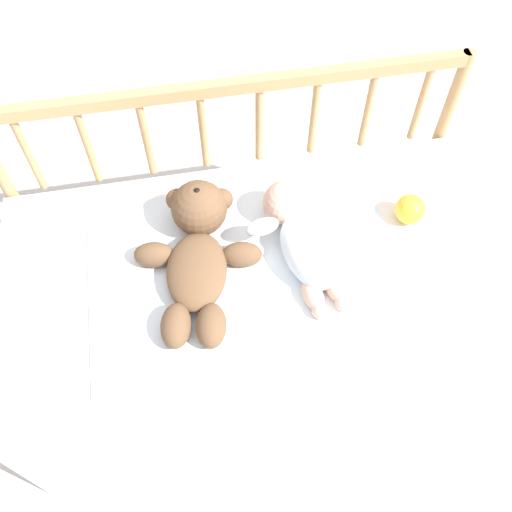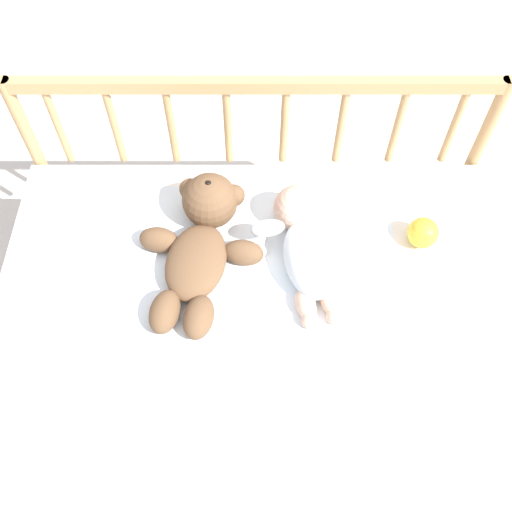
% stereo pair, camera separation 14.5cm
% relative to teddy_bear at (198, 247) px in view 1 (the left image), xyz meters
% --- Properties ---
extents(ground_plane, '(12.00, 12.00, 0.00)m').
position_rel_teddy_bear_xyz_m(ground_plane, '(0.14, -0.06, -0.58)').
color(ground_plane, silver).
extents(crib_mattress, '(1.34, 0.72, 0.53)m').
position_rel_teddy_bear_xyz_m(crib_mattress, '(0.14, -0.06, -0.32)').
color(crib_mattress, white).
rests_on(crib_mattress, ground_plane).
extents(crib_rail, '(1.34, 0.04, 0.83)m').
position_rel_teddy_bear_xyz_m(crib_rail, '(0.14, 0.33, 0.01)').
color(crib_rail, tan).
rests_on(crib_rail, ground_plane).
extents(blanket, '(0.81, 0.56, 0.01)m').
position_rel_teddy_bear_xyz_m(blanket, '(0.11, -0.06, -0.05)').
color(blanket, white).
rests_on(blanket, crib_mattress).
extents(teddy_bear, '(0.34, 0.47, 0.15)m').
position_rel_teddy_bear_xyz_m(teddy_bear, '(0.00, 0.00, 0.00)').
color(teddy_bear, brown).
rests_on(teddy_bear, crib_mattress).
extents(baby, '(0.28, 0.40, 0.12)m').
position_rel_teddy_bear_xyz_m(baby, '(0.27, -0.02, -0.01)').
color(baby, white).
rests_on(baby, crib_mattress).
extents(toy_ball, '(0.08, 0.08, 0.08)m').
position_rel_teddy_bear_xyz_m(toy_ball, '(0.59, 0.03, -0.01)').
color(toy_ball, yellow).
rests_on(toy_ball, crib_mattress).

